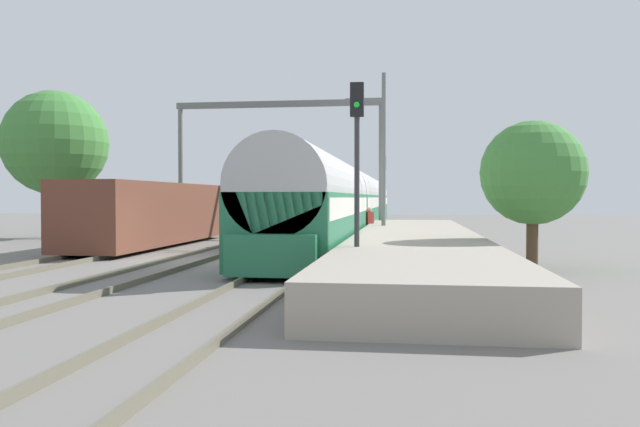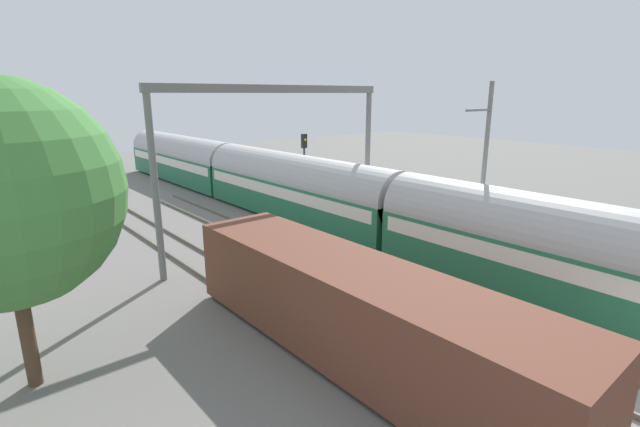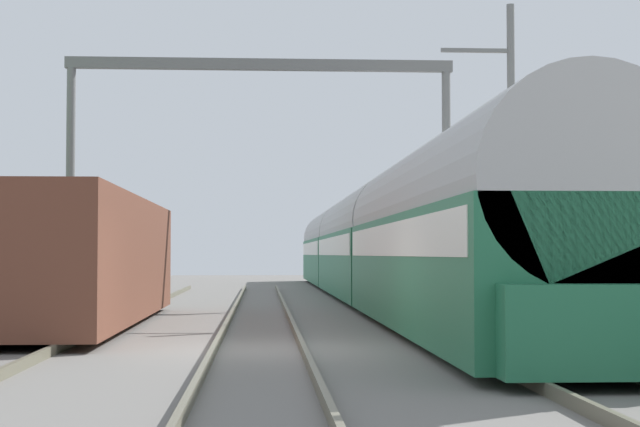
# 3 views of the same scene
# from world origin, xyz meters

# --- Properties ---
(ground) EXTENTS (120.00, 120.00, 0.00)m
(ground) POSITION_xyz_m (0.00, 0.00, 0.00)
(ground) COLOR slate
(track_far_west) EXTENTS (1.51, 60.00, 0.16)m
(track_far_west) POSITION_xyz_m (-3.99, 0.00, 0.08)
(track_far_west) COLOR #64604E
(track_far_west) RESTS_ON ground
(track_west) EXTENTS (1.52, 60.00, 0.16)m
(track_west) POSITION_xyz_m (0.00, 0.00, 0.08)
(track_west) COLOR #64604E
(track_west) RESTS_ON ground
(track_east) EXTENTS (1.51, 60.00, 0.16)m
(track_east) POSITION_xyz_m (3.99, 0.00, 0.08)
(track_east) COLOR #64604E
(track_east) RESTS_ON ground
(passenger_train) EXTENTS (2.93, 49.20, 3.82)m
(passenger_train) POSITION_xyz_m (3.99, 19.01, 1.97)
(passenger_train) COLOR #236B47
(passenger_train) RESTS_ON ground
(freight_car) EXTENTS (2.80, 13.00, 2.70)m
(freight_car) POSITION_xyz_m (-3.99, 5.84, 1.47)
(freight_car) COLOR brown
(freight_car) RESTS_ON ground
(person_crossing) EXTENTS (0.45, 0.45, 1.73)m
(person_crossing) POSITION_xyz_m (5.60, 10.32, 1.03)
(person_crossing) COLOR #373737
(person_crossing) RESTS_ON ground
(railway_signal_far) EXTENTS (0.36, 0.30, 4.97)m
(railway_signal_far) POSITION_xyz_m (5.91, 20.62, 3.19)
(railway_signal_far) COLOR #2D2D33
(railway_signal_far) RESTS_ON ground
(catenary_gantry) EXTENTS (12.38, 0.28, 7.86)m
(catenary_gantry) POSITION_xyz_m (0.00, 15.04, 5.62)
(catenary_gantry) COLOR slate
(catenary_gantry) RESTS_ON ground
(catenary_pole_east_mid) EXTENTS (1.90, 0.20, 8.00)m
(catenary_pole_east_mid) POSITION_xyz_m (6.34, 8.16, 4.15)
(catenary_pole_east_mid) COLOR slate
(catenary_pole_east_mid) RESTS_ON ground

